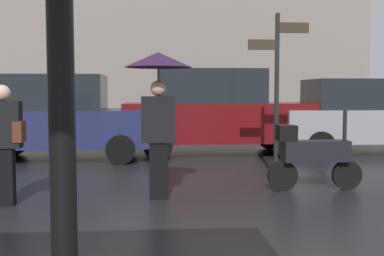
# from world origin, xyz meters

# --- Properties ---
(pedestrian_with_umbrella) EXTENTS (0.94, 0.94, 2.07)m
(pedestrian_with_umbrella) POSITION_xyz_m (0.07, 4.15, 1.58)
(pedestrian_with_umbrella) COLOR black
(pedestrian_with_umbrella) RESTS_ON ground
(pedestrian_with_bag) EXTENTS (0.50, 0.24, 1.61)m
(pedestrian_with_bag) POSITION_xyz_m (-1.98, 3.91, 0.91)
(pedestrian_with_bag) COLOR black
(pedestrian_with_bag) RESTS_ON ground
(parked_scooter) EXTENTS (1.48, 0.32, 1.23)m
(parked_scooter) POSITION_xyz_m (2.43, 4.56, 0.56)
(parked_scooter) COLOR black
(parked_scooter) RESTS_ON ground
(parked_car_left) EXTENTS (4.22, 1.87, 1.82)m
(parked_car_left) POSITION_xyz_m (5.08, 8.80, 0.93)
(parked_car_left) COLOR gray
(parked_car_left) RESTS_ON ground
(parked_car_right) EXTENTS (4.09, 1.90, 1.89)m
(parked_car_right) POSITION_xyz_m (-2.10, 8.33, 0.95)
(parked_car_right) COLOR #1E234C
(parked_car_right) RESTS_ON ground
(parked_car_distant) EXTENTS (4.59, 2.02, 2.05)m
(parked_car_distant) POSITION_xyz_m (1.50, 8.98, 1.04)
(parked_car_distant) COLOR #590C0F
(parked_car_distant) RESTS_ON ground
(street_signpost) EXTENTS (1.08, 0.08, 2.90)m
(street_signpost) POSITION_xyz_m (2.19, 5.81, 1.76)
(street_signpost) COLOR black
(street_signpost) RESTS_ON ground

